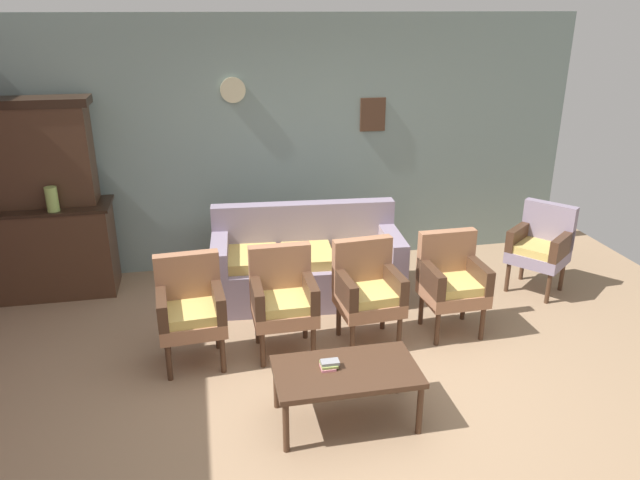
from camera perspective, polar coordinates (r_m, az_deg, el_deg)
ground_plane at (r=4.76m, az=2.55°, el=-14.04°), size 7.68×7.68×0.00m
wall_back_with_decor at (r=6.61m, az=-2.76°, el=9.06°), size 6.40×0.09×2.70m
side_cabinet at (r=6.60m, az=-23.70°, el=-0.83°), size 1.16×0.55×0.93m
cabinet_upper_hutch at (r=6.40m, az=-24.86°, el=7.62°), size 0.99×0.38×1.03m
vase_on_cabinet at (r=6.23m, az=-24.09°, el=3.56°), size 0.11×0.11×0.24m
floral_couch at (r=6.02m, az=-1.27°, el=-2.45°), size 1.91×0.93×0.90m
armchair_near_cabinet at (r=4.97m, az=-12.17°, el=-6.17°), size 0.55×0.52×0.90m
armchair_near_couch_end at (r=5.03m, az=-3.53°, el=-5.36°), size 0.52×0.49×0.90m
armchair_row_middle at (r=5.17m, az=4.53°, el=-4.59°), size 0.56×0.53×0.90m
armchair_by_doorway at (r=5.45m, az=12.39°, el=-3.64°), size 0.53×0.50×0.90m
wingback_chair_by_fireplace at (r=6.48m, az=20.22°, el=-0.40°), size 0.71×0.71×0.90m
coffee_table at (r=4.26m, az=2.50°, el=-12.63°), size 1.00×0.56×0.42m
book_stack_on_table at (r=4.23m, az=0.86°, el=-11.72°), size 0.13×0.11×0.05m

